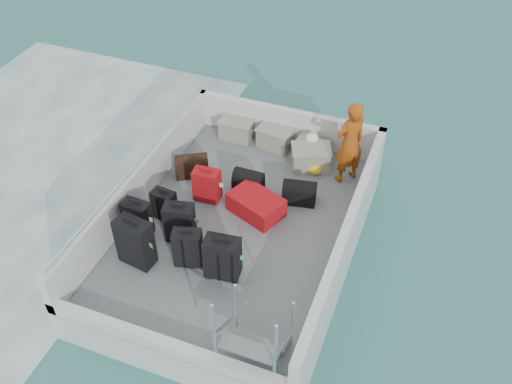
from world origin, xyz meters
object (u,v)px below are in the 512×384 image
suitcase_2 (164,205)px  crate_3 (311,158)px  suitcase_5 (207,185)px  crate_2 (311,151)px  suitcase_1 (137,219)px  suitcase_8 (256,205)px  crate_1 (275,138)px  suitcase_4 (180,223)px  suitcase_0 (135,243)px  passenger (350,143)px  suitcase_6 (222,258)px  suitcase_3 (188,248)px  crate_0 (237,129)px

suitcase_2 → crate_3: size_ratio=0.84×
suitcase_5 → crate_2: bearing=48.9°
suitcase_2 → crate_2: 2.91m
suitcase_1 → crate_3: size_ratio=0.99×
suitcase_8 → crate_1: (-0.31, 1.81, 0.01)m
suitcase_5 → suitcase_8: (0.87, -0.02, -0.13)m
suitcase_4 → suitcase_0: bearing=-133.7°
crate_2 → passenger: 1.01m
suitcase_5 → crate_1: 1.88m
suitcase_5 → suitcase_6: 1.67m
suitcase_4 → suitcase_6: suitcase_6 is taller
suitcase_4 → suitcase_5: size_ratio=1.12×
suitcase_6 → suitcase_8: (-0.02, 1.39, -0.18)m
suitcase_3 → passenger: passenger is taller
suitcase_2 → passenger: size_ratio=0.35×
suitcase_5 → suitcase_0: bearing=-107.3°
suitcase_1 → crate_0: size_ratio=1.07×
suitcase_2 → suitcase_5: suitcase_5 is taller
suitcase_2 → crate_0: suitcase_2 is taller
suitcase_2 → suitcase_8: 1.47m
suitcase_3 → crate_1: 3.19m
crate_2 → passenger: bearing=-25.5°
suitcase_3 → crate_3: suitcase_3 is taller
suitcase_2 → suitcase_6: suitcase_6 is taller
suitcase_4 → suitcase_5: suitcase_4 is taller
suitcase_2 → crate_0: 2.46m
suitcase_1 → suitcase_8: size_ratio=0.75×
suitcase_3 → suitcase_5: bearing=87.1°
suitcase_4 → crate_1: (0.57, 2.77, -0.15)m
crate_1 → suitcase_4: bearing=-101.6°
suitcase_1 → suitcase_8: suitcase_1 is taller
suitcase_1 → crate_1: bearing=69.9°
passenger → suitcase_4: bearing=0.5°
suitcase_1 → crate_0: suitcase_1 is taller
crate_3 → passenger: bearing=-7.4°
suitcase_0 → suitcase_5: bearing=85.4°
suitcase_5 → crate_1: suitcase_5 is taller
suitcase_0 → passenger: bearing=59.8°
suitcase_1 → crate_2: (1.94, 2.80, -0.16)m
suitcase_2 → crate_3: bearing=55.0°
suitcase_0 → suitcase_6: 1.30m
suitcase_8 → crate_1: 1.84m
suitcase_5 → crate_2: size_ratio=1.13×
suitcase_0 → suitcase_6: size_ratio=1.15×
suitcase_3 → suitcase_8: bearing=52.2°
crate_1 → crate_3: (0.79, -0.37, 0.01)m
suitcase_4 → crate_0: bearing=80.7°
suitcase_4 → suitcase_6: (0.90, -0.43, 0.01)m
crate_3 → suitcase_6: bearing=-99.2°
crate_0 → suitcase_5: bearing=-83.2°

